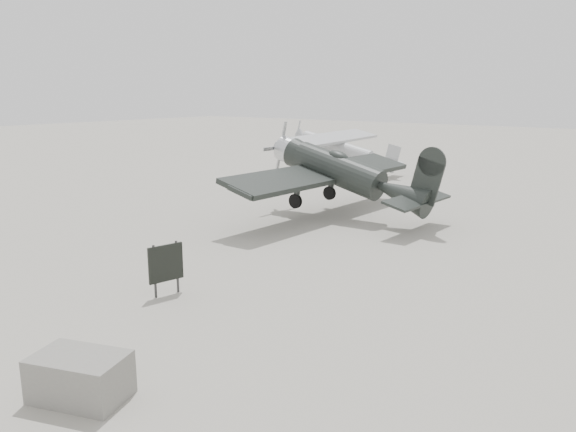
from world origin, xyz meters
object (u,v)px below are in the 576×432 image
object	(u,v)px
lowwing_monoplane	(346,174)
sign_board	(166,264)
equipment_block	(80,377)
highwing_monoplane	(341,146)

from	to	relation	value
lowwing_monoplane	sign_board	bearing A→B (deg)	-81.74
lowwing_monoplane	equipment_block	world-z (taller)	lowwing_monoplane
highwing_monoplane	sign_board	size ratio (longest dim) A/B	7.30
lowwing_monoplane	equipment_block	distance (m)	16.26
sign_board	highwing_monoplane	bearing A→B (deg)	123.22
lowwing_monoplane	highwing_monoplane	world-z (taller)	lowwing_monoplane
lowwing_monoplane	sign_board	size ratio (longest dim) A/B	7.83
lowwing_monoplane	highwing_monoplane	size ratio (longest dim) A/B	1.07
equipment_block	sign_board	bearing A→B (deg)	122.30
highwing_monoplane	sign_board	bearing A→B (deg)	-74.56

